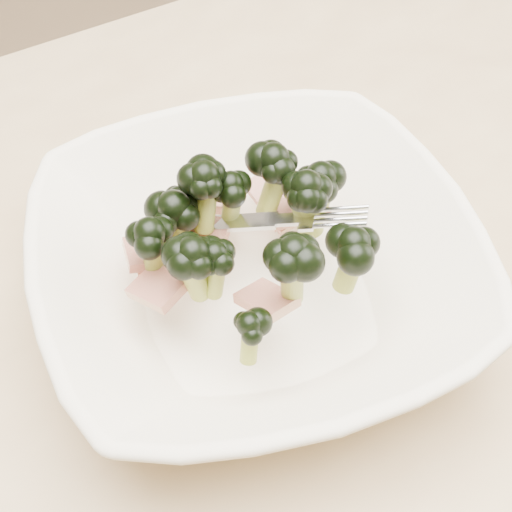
% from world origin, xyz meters
% --- Properties ---
extents(dining_table, '(1.20, 0.80, 0.75)m').
position_xyz_m(dining_table, '(0.00, 0.00, 0.65)').
color(dining_table, tan).
rests_on(dining_table, ground).
extents(broccoli_dish, '(0.37, 0.37, 0.12)m').
position_xyz_m(broccoli_dish, '(-0.01, -0.01, 0.79)').
color(broccoli_dish, white).
rests_on(broccoli_dish, dining_table).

